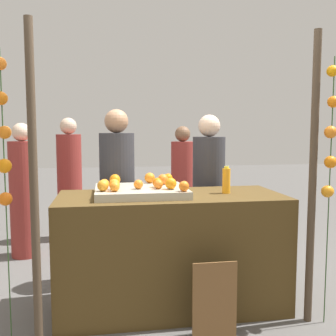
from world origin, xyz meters
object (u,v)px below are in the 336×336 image
at_px(stall_counter, 171,251).
at_px(vendor_left, 117,202).
at_px(orange_0, 184,186).
at_px(juice_bottle, 226,181).
at_px(vendor_right, 208,201).
at_px(orange_1, 163,179).
at_px(chalkboard_sign, 214,303).

height_order(stall_counter, vendor_left, vendor_left).
bearing_deg(orange_0, juice_bottle, 28.45).
bearing_deg(vendor_right, orange_1, -137.84).
relative_size(juice_bottle, vendor_right, 0.14).
bearing_deg(juice_bottle, orange_1, 160.89).
xyz_separation_m(orange_1, juice_bottle, (0.50, -0.17, 0.00)).
bearing_deg(orange_1, stall_counter, -76.77).
xyz_separation_m(chalkboard_sign, vendor_left, (-0.60, 1.20, 0.48)).
relative_size(stall_counter, vendor_right, 1.13).
height_order(stall_counter, vendor_right, vendor_right).
height_order(orange_0, orange_1, orange_1).
relative_size(chalkboard_sign, vendor_right, 0.36).
height_order(orange_0, vendor_right, vendor_right).
height_order(chalkboard_sign, vendor_right, vendor_right).
bearing_deg(orange_1, vendor_left, 129.92).
bearing_deg(juice_bottle, stall_counter, 179.66).
bearing_deg(orange_0, vendor_left, 119.46).
xyz_separation_m(stall_counter, orange_1, (-0.04, 0.17, 0.56)).
distance_m(stall_counter, juice_bottle, 0.73).
xyz_separation_m(stall_counter, vendor_left, (-0.41, 0.61, 0.30)).
xyz_separation_m(juice_bottle, vendor_right, (0.03, 0.65, -0.29)).
relative_size(orange_0, vendor_left, 0.05).
relative_size(orange_0, orange_1, 0.90).
xyz_separation_m(orange_1, vendor_left, (-0.37, 0.44, -0.27)).
bearing_deg(orange_0, orange_1, 104.44).
bearing_deg(vendor_right, orange_0, -116.27).
height_order(orange_0, vendor_left, vendor_left).
height_order(stall_counter, juice_bottle, juice_bottle).
height_order(orange_1, vendor_left, vendor_left).
xyz_separation_m(orange_0, vendor_right, (0.43, 0.87, -0.28)).
relative_size(stall_counter, chalkboard_sign, 3.14).
relative_size(orange_0, juice_bottle, 0.35).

